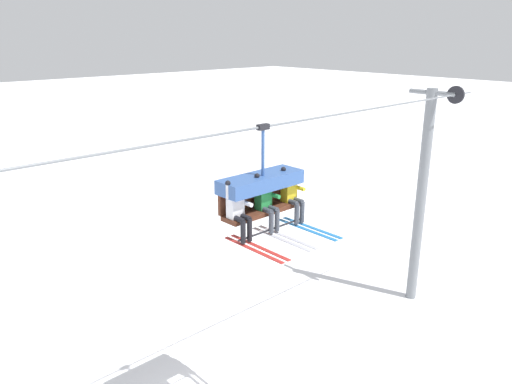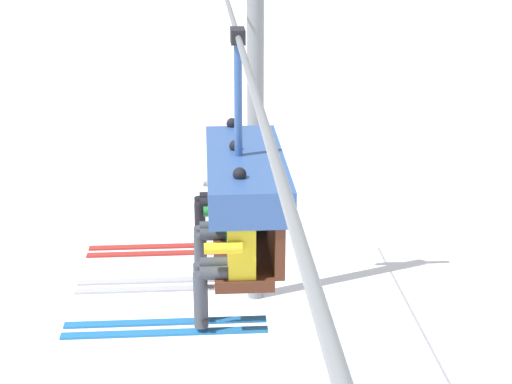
{
  "view_description": "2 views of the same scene",
  "coord_description": "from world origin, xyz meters",
  "px_view_note": "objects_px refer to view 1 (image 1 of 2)",
  "views": [
    {
      "loc": [
        -5.97,
        -8.26,
        9.35
      ],
      "look_at": [
        0.76,
        -0.89,
        6.16
      ],
      "focal_mm": 35.0,
      "sensor_mm": 36.0,
      "label": 1
    },
    {
      "loc": [
        7.63,
        -1.09,
        8.49
      ],
      "look_at": [
        0.94,
        -0.64,
        6.06
      ],
      "focal_mm": 55.0,
      "sensor_mm": 36.0,
      "label": 2
    }
  ],
  "objects_px": {
    "chairlift_chair": "(260,188)",
    "skier_white": "(239,211)",
    "lift_tower_far": "(422,193)",
    "skier_yellow": "(293,194)",
    "skier_green": "(267,202)"
  },
  "relations": [
    {
      "from": "lift_tower_far",
      "to": "chairlift_chair",
      "type": "relative_size",
      "value": 3.44
    },
    {
      "from": "chairlift_chair",
      "to": "skier_white",
      "type": "height_order",
      "value": "chairlift_chair"
    },
    {
      "from": "chairlift_chair",
      "to": "skier_yellow",
      "type": "height_order",
      "value": "chairlift_chair"
    },
    {
      "from": "lift_tower_far",
      "to": "skier_yellow",
      "type": "bearing_deg",
      "value": -173.02
    },
    {
      "from": "skier_green",
      "to": "chairlift_chair",
      "type": "bearing_deg",
      "value": 89.11
    },
    {
      "from": "lift_tower_far",
      "to": "skier_yellow",
      "type": "distance_m",
      "value": 7.8
    },
    {
      "from": "lift_tower_far",
      "to": "skier_green",
      "type": "xyz_separation_m",
      "value": [
        -8.32,
        -0.92,
        1.83
      ]
    },
    {
      "from": "lift_tower_far",
      "to": "skier_white",
      "type": "bearing_deg",
      "value": -174.23
    },
    {
      "from": "lift_tower_far",
      "to": "skier_white",
      "type": "relative_size",
      "value": 4.57
    },
    {
      "from": "chairlift_chair",
      "to": "skier_green",
      "type": "xyz_separation_m",
      "value": [
        -0.0,
        -0.21,
        -0.27
      ]
    },
    {
      "from": "lift_tower_far",
      "to": "skier_green",
      "type": "relative_size",
      "value": 4.57
    },
    {
      "from": "lift_tower_far",
      "to": "skier_yellow",
      "type": "relative_size",
      "value": 4.57
    },
    {
      "from": "chairlift_chair",
      "to": "skier_yellow",
      "type": "relative_size",
      "value": 1.33
    },
    {
      "from": "lift_tower_far",
      "to": "skier_yellow",
      "type": "height_order",
      "value": "lift_tower_far"
    },
    {
      "from": "chairlift_chair",
      "to": "skier_green",
      "type": "bearing_deg",
      "value": -90.89
    }
  ]
}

